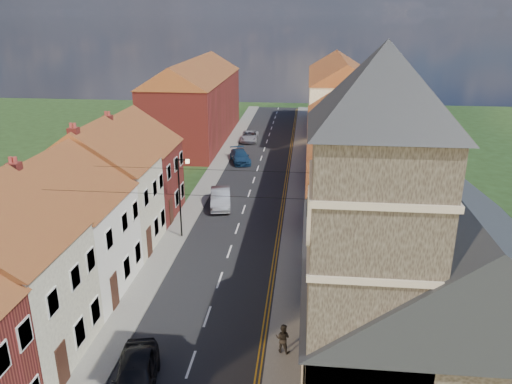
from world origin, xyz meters
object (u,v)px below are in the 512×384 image
at_px(pedestrian_right, 283,338).
at_px(car_mid, 220,198).
at_px(lamppost, 181,193).
at_px(car_far, 240,156).
at_px(car_near, 136,375).
at_px(car_distant, 249,136).
at_px(church, 417,299).

bearing_deg(pedestrian_right, car_mid, -56.53).
height_order(lamppost, car_mid, lamppost).
xyz_separation_m(lamppost, car_far, (1.61, 20.16, -2.87)).
bearing_deg(pedestrian_right, car_far, -63.71).
distance_m(car_near, car_mid, 22.44).
bearing_deg(car_distant, car_far, -90.12).
height_order(car_distant, pedestrian_right, pedestrian_right).
bearing_deg(car_far, car_near, -107.15).
height_order(car_near, car_distant, car_near).
height_order(car_far, pedestrian_right, pedestrian_right).
distance_m(church, lamppost, 21.38).
bearing_deg(car_far, pedestrian_right, -96.30).
relative_size(church, car_mid, 3.23).
bearing_deg(car_near, church, -15.67).
bearing_deg(church, car_near, 176.15).
bearing_deg(car_distant, lamppost, -93.58).
bearing_deg(car_far, car_mid, -107.00).
bearing_deg(car_near, car_mid, 78.42).
distance_m(church, car_mid, 26.37).
relative_size(car_near, pedestrian_right, 3.02).
height_order(car_mid, car_far, car_mid).
bearing_deg(car_near, car_distant, 78.57).
relative_size(lamppost, car_far, 1.29).
bearing_deg(lamppost, car_distant, 87.11).
distance_m(car_mid, car_far, 13.64).
relative_size(car_mid, car_far, 1.01).
relative_size(church, lamppost, 2.53).
relative_size(church, car_near, 3.30).
bearing_deg(car_far, lamppost, -112.05).
xyz_separation_m(church, car_mid, (-11.45, 23.20, -5.10)).
xyz_separation_m(car_far, car_distant, (-0.10, 9.84, -0.02)).
bearing_deg(lamppost, church, -51.70).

